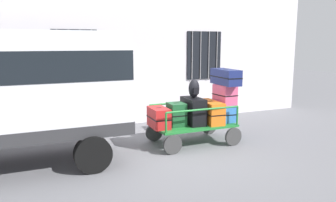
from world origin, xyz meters
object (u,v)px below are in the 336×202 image
Objects in this scene: van at (4,85)px; luggage_cart at (193,128)px; suitcase_right_bottom at (225,113)px; suitcase_center_bottom at (193,111)px; suitcase_midright_bottom at (210,112)px; backpack at (194,89)px; suitcase_left_bottom at (159,118)px; suitcase_midleft_bottom at (176,114)px; suitcase_right_middle at (225,95)px; suitcase_right_top at (226,77)px.

van is 2.25× the size of luggage_cart.
suitcase_right_bottom is at bearing -0.84° from van.
suitcase_center_bottom is 0.44m from suitcase_midright_bottom.
van reaches higher than backpack.
backpack is at bearing 179.33° from suitcase_right_bottom.
suitcase_left_bottom is at bearing 177.54° from backpack.
suitcase_left_bottom is at bearing 178.79° from luggage_cart.
van is 8.30× the size of suitcase_midleft_bottom.
suitcase_right_middle is at bearing -0.20° from suitcase_midleft_bottom.
luggage_cart is 0.95m from backpack.
suitcase_left_bottom is 1.21× the size of suitcase_right_middle.
backpack is at bearing -72.43° from suitcase_center_bottom.
backpack is at bearing -71.62° from luggage_cart.
suitcase_midleft_bottom is 1.23× the size of backpack.
suitcase_right_bottom is 1.09× the size of suitcase_right_middle.
suitcase_right_middle is (1.32, -0.00, 0.39)m from suitcase_midleft_bottom.
suitcase_midleft_bottom is at bearing 179.80° from suitcase_right_middle.
suitcase_midleft_bottom is at bearing 178.55° from suitcase_right_bottom.
van is 3.25m from suitcase_left_bottom.
suitcase_midleft_bottom is 1.55m from suitcase_right_top.
backpack is (-0.87, -0.02, 0.20)m from suitcase_right_middle.
suitcase_midleft_bottom is 0.44m from suitcase_center_bottom.
backpack reaches higher than suitcase_midleft_bottom.
suitcase_right_middle is (0.88, -0.00, 0.75)m from luggage_cart.
suitcase_right_bottom is at bearing -1.58° from suitcase_left_bottom.
van is 10.23× the size of backpack.
suitcase_right_bottom is at bearing -0.67° from backpack.
luggage_cart is (4.00, -0.04, -1.23)m from van.
backpack reaches higher than luggage_cart.
suitcase_left_bottom is 0.91× the size of suitcase_center_bottom.
suitcase_right_bottom is at bearing -1.94° from luggage_cart.
luggage_cart is 2.06× the size of suitcase_right_top.
backpack is (0.01, -0.02, 0.54)m from suitcase_center_bottom.
suitcase_midright_bottom is 0.73m from backpack.
suitcase_left_bottom is 1.60× the size of backpack.
van is 4.96m from suitcase_right_bottom.
suitcase_midright_bottom is (1.32, -0.05, 0.03)m from suitcase_left_bottom.
backpack is at bearing -2.97° from suitcase_midleft_bottom.
van reaches higher than suitcase_midleft_bottom.
suitcase_center_bottom is at bearing 178.00° from suitcase_right_bottom.
suitcase_right_top is at bearing -1.05° from luggage_cart.
van reaches higher than suitcase_right_middle.
suitcase_midleft_bottom is 0.93× the size of suitcase_right_middle.
suitcase_midright_bottom is at bearing -177.91° from suitcase_right_top.
suitcase_right_top reaches higher than backpack.
suitcase_center_bottom is (0.88, -0.02, 0.09)m from suitcase_left_bottom.
suitcase_midright_bottom is at bearing -1.67° from backpack.
van is 4.01m from backpack.
backpack is at bearing 178.33° from suitcase_midright_bottom.
luggage_cart is 3.69× the size of suitcase_midleft_bottom.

